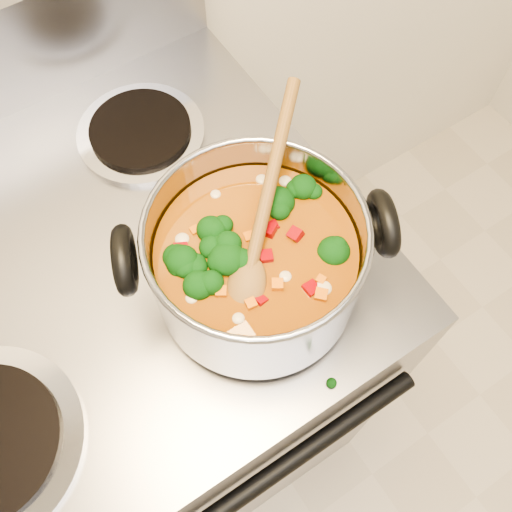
{
  "coord_description": "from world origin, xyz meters",
  "views": [
    {
      "loc": [
        0.03,
        0.77,
        1.57
      ],
      "look_at": [
        0.19,
        1.01,
        1.01
      ],
      "focal_mm": 40.0,
      "sensor_mm": 36.0,
      "label": 1
    }
  ],
  "objects": [
    {
      "name": "electric_range",
      "position": [
        0.01,
        1.16,
        0.47
      ],
      "size": [
        0.72,
        0.66,
        1.08
      ],
      "color": "gray",
      "rests_on": "ground"
    },
    {
      "name": "stockpot",
      "position": [
        0.19,
        1.01,
        1.0
      ],
      "size": [
        0.3,
        0.24,
        0.15
      ],
      "rotation": [
        0.0,
        0.0,
        -0.42
      ],
      "color": "#95959C",
      "rests_on": "electric_range"
    },
    {
      "name": "cooktop_crumbs",
      "position": [
        0.31,
        1.08,
        0.92
      ],
      "size": [
        0.03,
        0.02,
        0.01
      ],
      "color": "black",
      "rests_on": "electric_range"
    },
    {
      "name": "wooden_spoon",
      "position": [
        0.2,
        1.02,
        1.04
      ],
      "size": [
        0.21,
        0.2,
        0.09
      ],
      "rotation": [
        0.0,
        0.0,
        0.76
      ],
      "color": "brown",
      "rests_on": "stockpot"
    }
  ]
}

